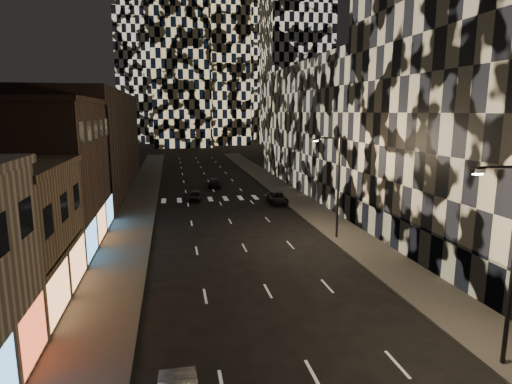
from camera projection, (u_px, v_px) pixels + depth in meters
name	position (u px, v px, depth m)	size (l,w,h in m)	color
sidewalk_left	(140.00, 201.00, 54.34)	(4.00, 120.00, 0.15)	#47443F
sidewalk_right	(291.00, 195.00, 58.13)	(4.00, 120.00, 0.15)	#47443F
curb_left	(156.00, 201.00, 54.74)	(0.20, 120.00, 0.15)	#4C4C47
curb_right	(276.00, 196.00, 57.73)	(0.20, 120.00, 0.15)	#4C4C47
retail_brown	(37.00, 175.00, 36.01)	(10.00, 15.00, 12.00)	brown
retail_filler_left	(92.00, 142.00, 61.37)	(10.00, 40.00, 14.00)	brown
midrise_right	(505.00, 115.00, 33.41)	(16.00, 25.00, 22.00)	#232326
midrise_base	(407.00, 238.00, 33.71)	(0.60, 25.00, 3.00)	#383838
midrise_filler_right	(343.00, 127.00, 65.12)	(16.00, 40.00, 18.00)	#232326
streetlight_near	(510.00, 253.00, 18.27)	(2.55, 0.25, 9.00)	black
streetlight_far	(336.00, 180.00, 37.55)	(2.55, 0.25, 9.00)	black
car_dark_midlane	(195.00, 196.00, 54.85)	(1.52, 3.79, 1.29)	black
car_dark_oncoming	(215.00, 182.00, 65.08)	(1.88, 4.64, 1.35)	black
car_dark_rightlane	(277.00, 198.00, 53.31)	(2.24, 4.85, 1.35)	black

